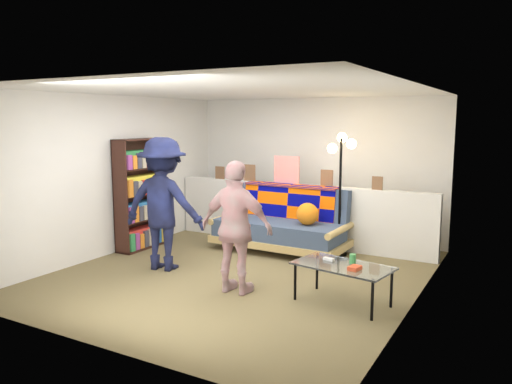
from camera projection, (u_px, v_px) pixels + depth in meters
The scene contains 10 objects.
ground at pixel (241, 273), 6.67m from camera, with size 5.00×5.00×0.00m, color brown.
room_shell at pixel (259, 147), 6.83m from camera, with size 4.60×5.05×2.45m.
half_wall_ledge at pixel (298, 214), 8.15m from camera, with size 4.45×0.15×1.00m, color silver.
ledge_decor at pixel (285, 173), 8.15m from camera, with size 2.97×0.02×0.45m.
futon_sofa at pixel (283, 224), 7.79m from camera, with size 2.10×1.05×0.89m.
bookshelf at pixel (140, 198), 7.87m from camera, with size 0.29×0.87×1.74m.
coffee_table at pixel (343, 268), 5.52m from camera, with size 1.14×0.75×0.55m.
floor_lamp at pixel (341, 169), 7.41m from camera, with size 0.43×0.36×1.84m.
person_left at pixel (163, 204), 6.77m from camera, with size 1.17×0.67×1.81m, color black.
person_right at pixel (236, 228), 5.83m from camera, with size 0.92×0.38×1.58m, color pink.
Camera 1 is at (3.31, -5.53, 2.05)m, focal length 35.00 mm.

